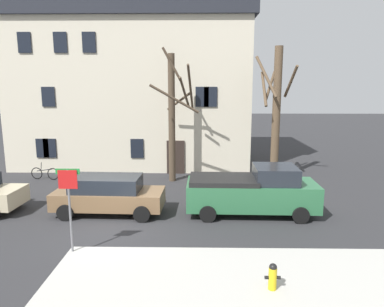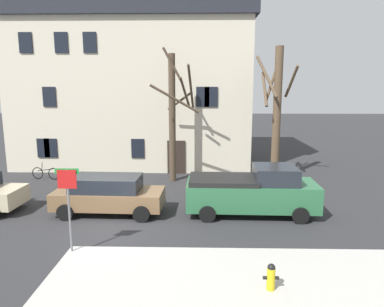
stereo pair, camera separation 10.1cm
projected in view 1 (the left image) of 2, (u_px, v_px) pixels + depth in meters
name	position (u px, v px, depth m)	size (l,w,h in m)	color
ground_plane	(108.00, 230.00, 13.52)	(120.00, 120.00, 0.00)	#2D2D30
building_main	(136.00, 78.00, 25.44)	(16.06, 8.76, 11.91)	beige
tree_bare_near	(173.00, 114.00, 19.90)	(2.62, 2.72, 7.49)	#4C3D2D
tree_bare_mid	(276.00, 111.00, 20.05)	(2.23, 2.20, 7.61)	brown
car_brown_wagon	(108.00, 194.00, 15.18)	(4.70, 2.15, 1.65)	brown
pickup_truck_green	(253.00, 191.00, 15.12)	(5.52, 2.36, 2.11)	#2D6B42
fire_hydrant	(273.00, 276.00, 9.32)	(0.42, 0.22, 0.73)	gold
street_sign_pole	(69.00, 196.00, 11.20)	(0.76, 0.07, 2.88)	slate
bicycle_leaning	(45.00, 173.00, 20.88)	(1.74, 0.30, 1.03)	black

